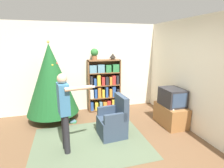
% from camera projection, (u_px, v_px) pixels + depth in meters
% --- Properties ---
extents(ground_plane, '(14.00, 14.00, 0.00)m').
position_uv_depth(ground_plane, '(109.00, 146.00, 3.54)').
color(ground_plane, brown).
extents(wall_back, '(8.00, 0.10, 2.60)m').
position_uv_depth(wall_back, '(91.00, 68.00, 5.28)').
color(wall_back, silver).
rests_on(wall_back, ground_plane).
extents(wall_right, '(0.10, 8.00, 2.60)m').
position_uv_depth(wall_right, '(201.00, 78.00, 3.78)').
color(wall_right, silver).
rests_on(wall_right, ground_plane).
extents(area_rug, '(2.34, 1.82, 0.01)m').
position_uv_depth(area_rug, '(91.00, 142.00, 3.66)').
color(area_rug, '#56664C').
rests_on(area_rug, ground_plane).
extents(bookshelf, '(0.98, 0.30, 1.55)m').
position_uv_depth(bookshelf, '(104.00, 86.00, 5.29)').
color(bookshelf, brown).
rests_on(bookshelf, ground_plane).
extents(tv_stand, '(0.52, 0.85, 0.52)m').
position_uv_depth(tv_stand, '(171.00, 115.00, 4.41)').
color(tv_stand, '#996638').
rests_on(tv_stand, ground_plane).
extents(television, '(0.47, 0.60, 0.43)m').
position_uv_depth(television, '(172.00, 97.00, 4.30)').
color(television, '#28282D').
rests_on(television, tv_stand).
extents(game_remote, '(0.04, 0.12, 0.02)m').
position_uv_depth(game_remote, '(172.00, 109.00, 4.07)').
color(game_remote, white).
rests_on(game_remote, tv_stand).
extents(christmas_tree, '(1.34, 1.34, 2.10)m').
position_uv_depth(christmas_tree, '(51.00, 79.00, 4.51)').
color(christmas_tree, '#4C3323').
rests_on(christmas_tree, ground_plane).
extents(armchair, '(0.61, 0.60, 0.92)m').
position_uv_depth(armchair, '(113.00, 122.00, 3.87)').
color(armchair, '#334256').
rests_on(armchair, ground_plane).
extents(standing_person, '(0.68, 0.46, 1.51)m').
position_uv_depth(standing_person, '(64.00, 107.00, 3.19)').
color(standing_person, '#232328').
rests_on(standing_person, ground_plane).
extents(potted_plant, '(0.22, 0.22, 0.33)m').
position_uv_depth(potted_plant, '(94.00, 53.00, 5.00)').
color(potted_plant, '#935B38').
rests_on(potted_plant, bookshelf).
extents(table_lamp, '(0.20, 0.20, 0.18)m').
position_uv_depth(table_lamp, '(113.00, 56.00, 5.16)').
color(table_lamp, '#473828').
rests_on(table_lamp, bookshelf).
extents(book_pile_near_tree, '(0.21, 0.18, 0.06)m').
position_uv_depth(book_pile_near_tree, '(73.00, 121.00, 4.57)').
color(book_pile_near_tree, '#2D7A42').
rests_on(book_pile_near_tree, ground_plane).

